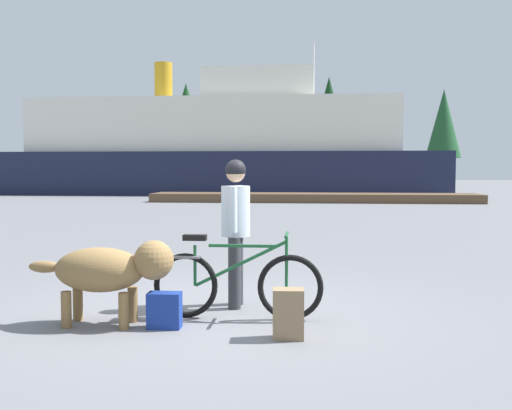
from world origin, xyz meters
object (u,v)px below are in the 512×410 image
at_px(ferry_boat, 218,149).
at_px(backpack, 288,314).
at_px(dog, 110,270).
at_px(person_cyclist, 236,219).
at_px(sailboat_moored, 313,184).
at_px(handbag_pannier, 164,310).
at_px(bicycle, 236,283).

bearing_deg(ferry_boat, backpack, -79.58).
distance_m(dog, ferry_boat, 31.57).
xyz_separation_m(person_cyclist, sailboat_moored, (0.72, 33.06, -0.46)).
xyz_separation_m(handbag_pannier, ferry_boat, (-4.59, 31.29, 2.64)).
distance_m(person_cyclist, backpack, 1.57).
bearing_deg(handbag_pannier, dog, 174.12).
distance_m(backpack, ferry_boat, 32.16).
height_order(dog, handbag_pannier, dog).
height_order(bicycle, ferry_boat, ferry_boat).
xyz_separation_m(bicycle, handbag_pannier, (-0.64, -0.42, -0.20)).
distance_m(handbag_pannier, ferry_boat, 31.73).
xyz_separation_m(bicycle, backpack, (0.57, -0.66, -0.14)).
bearing_deg(person_cyclist, backpack, -62.07).
bearing_deg(handbag_pannier, person_cyclist, 59.72).
xyz_separation_m(backpack, ferry_boat, (-5.80, 31.53, 2.58)).
bearing_deg(dog, bicycle, 16.95).
bearing_deg(sailboat_moored, bicycle, -91.10).
xyz_separation_m(backpack, sailboat_moored, (0.07, 34.27, 0.30)).
bearing_deg(handbag_pannier, backpack, -11.21).
height_order(person_cyclist, dog, person_cyclist).
height_order(bicycle, handbag_pannier, bicycle).
bearing_deg(person_cyclist, dog, -140.94).
bearing_deg(ferry_boat, bicycle, -80.38).
xyz_separation_m(bicycle, person_cyclist, (-0.07, 0.55, 0.61)).
height_order(handbag_pannier, ferry_boat, ferry_boat).
height_order(backpack, sailboat_moored, sailboat_moored).
height_order(bicycle, sailboat_moored, sailboat_moored).
xyz_separation_m(bicycle, ferry_boat, (-5.23, 30.86, 2.44)).
bearing_deg(dog, backpack, -9.54).
relative_size(person_cyclist, ferry_boat, 0.06).
bearing_deg(sailboat_moored, dog, -93.11).
distance_m(bicycle, handbag_pannier, 0.79).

